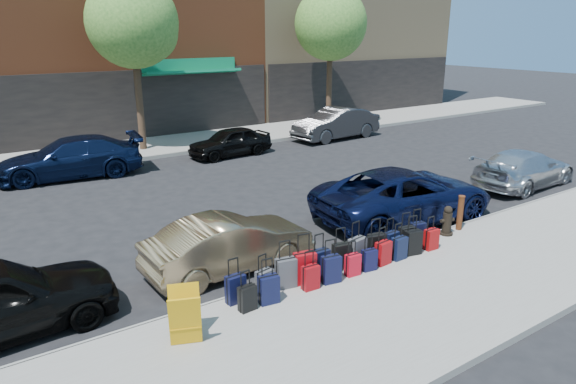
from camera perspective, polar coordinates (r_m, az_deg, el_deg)
ground at (r=15.26m, az=-5.82°, el=-2.49°), size 120.00×120.00×0.00m
sidewalk_near at (r=10.47m, az=11.84°, el=-12.23°), size 60.00×4.00×0.15m
sidewalk_far at (r=24.20m, az=-17.25°, el=4.52°), size 60.00×4.00×0.15m
curb_near at (r=11.77m, az=4.76°, el=-8.37°), size 60.00×0.08×0.15m
curb_far at (r=22.32m, az=-15.68°, el=3.61°), size 60.00×0.08×0.15m
tree_center at (r=23.36m, az=-16.52°, el=17.38°), size 3.80×3.80×7.27m
tree_right at (r=28.47m, az=4.99°, el=17.92°), size 3.80×3.80×7.27m
suitcase_front_0 at (r=10.13m, az=-5.84°, el=-10.65°), size 0.39×0.23×0.91m
suitcase_front_1 at (r=10.36m, az=-2.62°, el=-10.02°), size 0.39×0.26×0.86m
suitcase_front_2 at (r=10.62m, az=-0.22°, el=-8.98°), size 0.45×0.30×1.01m
suitcase_front_3 at (r=10.79m, az=1.87°, el=-8.42°), size 0.49×0.33×1.08m
suitcase_front_4 at (r=11.12m, az=3.62°, el=-7.85°), size 0.40×0.23×0.95m
suitcase_front_5 at (r=11.47m, az=5.95°, el=-7.09°), size 0.42×0.28×0.95m
suitcase_front_6 at (r=11.70m, az=7.69°, el=-6.53°), size 0.45×0.30×1.01m
suitcase_front_7 at (r=12.06m, az=9.78°, el=-5.96°), size 0.43×0.29×0.96m
suitcase_front_8 at (r=12.37m, az=11.37°, el=-5.56°), size 0.37×0.22×0.88m
suitcase_front_9 at (r=12.69m, az=13.02°, el=-5.00°), size 0.41×0.26×0.92m
suitcase_front_10 at (r=13.02m, az=14.17°, el=-4.51°), size 0.40×0.26×0.91m
suitcase_back_0 at (r=9.87m, az=-4.53°, el=-11.67°), size 0.35×0.22×0.80m
suitcase_back_1 at (r=10.07m, az=-2.15°, el=-10.76°), size 0.41×0.27×0.91m
suitcase_back_3 at (r=10.58m, az=2.51°, el=-9.45°), size 0.36×0.22×0.83m
suitcase_back_4 at (r=10.86m, az=4.80°, el=-8.54°), size 0.43×0.29×0.95m
suitcase_back_5 at (r=11.22m, az=7.20°, el=-8.02°), size 0.34×0.21×0.78m
suitcase_back_6 at (r=11.49m, az=9.01°, el=-7.46°), size 0.35×0.23×0.78m
suitcase_back_7 at (r=11.81m, az=10.52°, el=-6.67°), size 0.38×0.25×0.87m
suitcase_back_8 at (r=12.14m, az=12.24°, el=-6.11°), size 0.37×0.22×0.87m
suitcase_back_9 at (r=12.46m, az=13.70°, el=-5.46°), size 0.43×0.30×0.94m
suitcase_back_10 at (r=12.85m, az=15.63°, el=-5.07°), size 0.35×0.22×0.82m
fire_hydrant at (r=13.84m, az=17.26°, el=-3.14°), size 0.40×0.35×0.77m
bollard at (r=14.24m, az=18.60°, el=-2.15°), size 0.17×0.17×0.94m
display_rack at (r=9.02m, az=-11.38°, el=-13.42°), size 0.71×0.74×0.95m
car_near_1 at (r=11.61m, az=-6.49°, el=-5.75°), size 3.93×1.50×1.28m
car_near_2 at (r=14.92m, az=12.80°, el=-0.29°), size 5.58×2.94×1.49m
car_near_3 at (r=19.53m, az=24.76°, el=2.40°), size 4.52×2.04×1.29m
car_far_1 at (r=20.45m, az=-23.06°, el=3.52°), size 5.30×2.70×1.47m
car_far_2 at (r=22.28m, az=-6.45°, el=5.58°), size 3.74×1.71×1.24m
car_far_3 at (r=25.83m, az=5.34°, el=7.59°), size 4.75×1.94×1.53m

